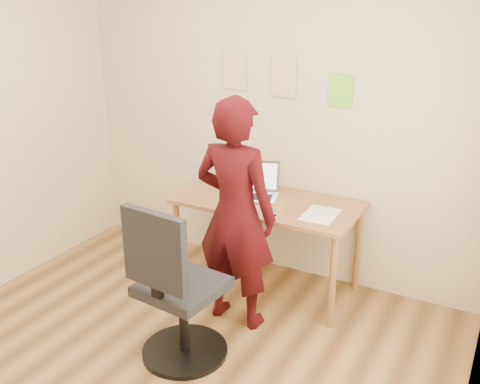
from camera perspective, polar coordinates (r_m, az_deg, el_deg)
The scene contains 10 objects.
room at distance 2.88m, azimuth -11.63°, elevation 2.21°, with size 3.58×3.58×2.78m.
desk at distance 4.14m, azimuth 2.96°, elevation -2.07°, with size 1.40×0.70×0.74m.
laptop at distance 4.19m, azimuth 1.65°, elevation 0.28°, with size 0.43×0.41×0.25m.
paper_sheet at distance 3.89m, azimuth 8.57°, elevation -2.38°, with size 0.23×0.33×0.00m, color white.
phone at distance 3.88m, azimuth 3.31°, elevation -2.19°, with size 0.12×0.14×0.01m.
wall_note_left at distance 4.41m, azimuth -0.61°, elevation 12.81°, with size 0.21×0.00×0.30m, color #D5B67F.
wall_note_mid at distance 4.22m, azimuth 4.69°, elevation 12.09°, with size 0.21×0.00×0.30m, color #D5B67F.
wall_note_right at distance 4.07m, azimuth 10.72°, elevation 10.56°, with size 0.18×0.00×0.24m, color #7BD630.
office_chair at distance 3.41m, azimuth -6.93°, elevation -10.99°, with size 0.56×0.56×1.08m.
person at distance 3.65m, azimuth -0.50°, elevation -2.40°, with size 0.60×0.39×1.64m, color black.
Camera 1 is at (1.80, -2.08, 2.22)m, focal length 40.00 mm.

